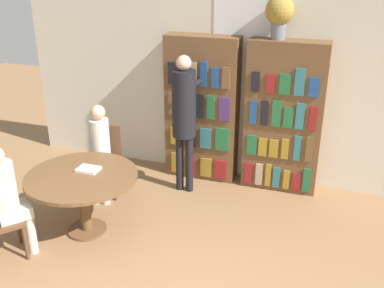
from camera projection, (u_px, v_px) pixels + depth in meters
wall_back at (247, 71)px, 5.85m from camera, size 6.40×0.07×3.00m
bookshelf_left at (202, 109)px, 6.05m from camera, size 0.97×0.34×1.96m
bookshelf_right at (284, 118)px, 5.73m from camera, size 0.97×0.34×1.96m
flower_vase at (279, 13)px, 5.27m from camera, size 0.34×0.34×0.51m
reading_table at (82, 184)px, 4.89m from camera, size 1.22×1.22×0.72m
chair_left_side at (105, 157)px, 5.80m from camera, size 0.49×0.49×0.89m
seated_reader_left at (100, 148)px, 5.55m from camera, size 0.31×0.38×1.24m
seated_reader_right at (7, 195)px, 4.48m from camera, size 0.43×0.43×1.23m
librarian_standing at (184, 111)px, 5.59m from camera, size 0.30×0.57×1.81m
open_book_on_table at (88, 169)px, 4.94m from camera, size 0.24×0.18×0.03m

